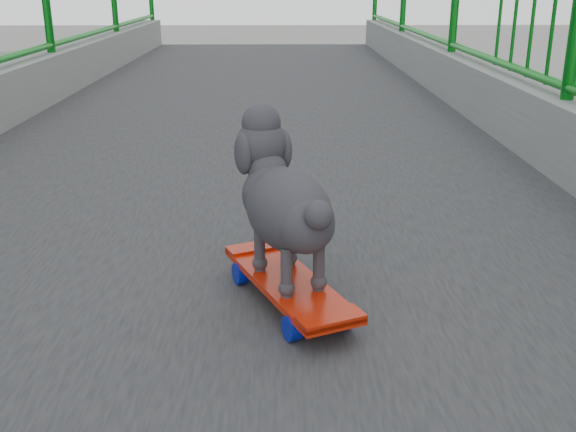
# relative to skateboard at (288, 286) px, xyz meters

# --- Properties ---
(skateboard) EXTENTS (0.35, 0.54, 0.07)m
(skateboard) POSITION_rel_skateboard_xyz_m (0.00, 0.00, 0.00)
(skateboard) COLOR red
(skateboard) RESTS_ON footbridge
(poodle) EXTENTS (0.29, 0.42, 0.38)m
(poodle) POSITION_rel_skateboard_xyz_m (-0.01, 0.02, 0.22)
(poodle) COLOR #2A282D
(poodle) RESTS_ON skateboard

